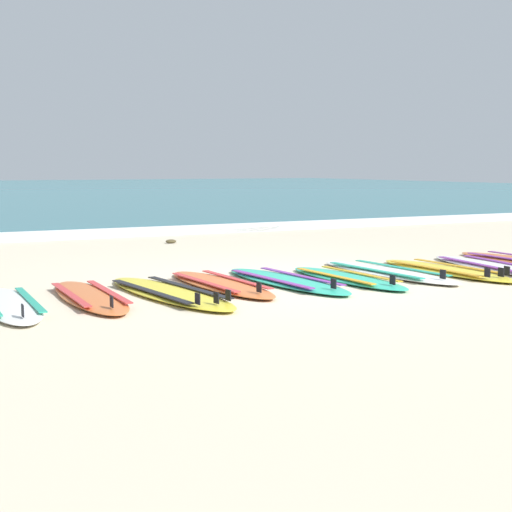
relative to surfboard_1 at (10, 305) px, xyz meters
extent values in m
plane|color=beige|center=(3.46, 0.14, -0.04)|extent=(80.00, 80.00, 0.00)
cube|color=white|center=(3.46, 7.11, 0.02)|extent=(80.00, 0.96, 0.11)
ellipsoid|color=white|center=(0.00, 0.00, 0.00)|extent=(0.56, 2.15, 0.07)
cube|color=teal|center=(0.19, 0.00, 0.04)|extent=(0.09, 1.50, 0.01)
cube|color=black|center=(-0.01, -0.83, 0.09)|extent=(0.01, 0.09, 0.11)
ellipsoid|color=orange|center=(0.82, 0.11, 0.00)|extent=(0.57, 2.23, 0.07)
cube|color=#D13838|center=(0.62, 0.11, 0.04)|extent=(0.09, 1.56, 0.01)
cube|color=#D13838|center=(1.02, 0.11, 0.04)|extent=(0.09, 1.56, 0.01)
cube|color=black|center=(0.81, -0.76, 0.09)|extent=(0.01, 0.09, 0.11)
ellipsoid|color=yellow|center=(1.64, -0.04, 0.00)|extent=(0.96, 2.59, 0.07)
cube|color=black|center=(1.42, -0.07, 0.04)|extent=(0.32, 1.77, 0.01)
cube|color=black|center=(1.87, -0.01, 0.04)|extent=(0.32, 1.77, 0.01)
cube|color=black|center=(1.77, -1.02, 0.09)|extent=(0.02, 0.09, 0.11)
cube|color=black|center=(1.59, -0.99, 0.09)|extent=(0.02, 0.09, 0.11)
cube|color=black|center=(1.94, -0.94, 0.09)|extent=(0.02, 0.09, 0.11)
ellipsoid|color=orange|center=(2.38, 0.25, 0.00)|extent=(0.71, 2.32, 0.07)
cube|color=#D13838|center=(2.17, 0.24, 0.04)|extent=(0.18, 1.60, 0.01)
cube|color=#D13838|center=(2.58, 0.26, 0.04)|extent=(0.18, 1.60, 0.01)
cube|color=black|center=(2.43, -0.64, 0.09)|extent=(0.02, 0.09, 0.11)
ellipsoid|color=#2DB793|center=(3.17, 0.13, 0.00)|extent=(0.81, 2.43, 0.07)
cube|color=purple|center=(2.96, 0.11, 0.04)|extent=(0.23, 1.67, 0.01)
cube|color=purple|center=(3.39, 0.15, 0.04)|extent=(0.23, 1.67, 0.01)
cube|color=black|center=(3.26, -0.80, 0.09)|extent=(0.02, 0.09, 0.11)
ellipsoid|color=#2DB793|center=(3.95, -0.02, 0.00)|extent=(0.67, 2.19, 0.07)
cube|color=gold|center=(3.75, -0.04, 0.04)|extent=(0.17, 1.51, 0.01)
cube|color=gold|center=(4.14, -0.01, 0.04)|extent=(0.17, 1.51, 0.01)
cube|color=black|center=(4.00, -0.87, 0.09)|extent=(0.02, 0.09, 0.11)
ellipsoid|color=white|center=(4.71, 0.17, 0.00)|extent=(0.83, 2.52, 0.07)
cube|color=teal|center=(4.49, 0.16, 0.04)|extent=(0.23, 1.74, 0.01)
cube|color=teal|center=(4.93, 0.19, 0.04)|extent=(0.23, 1.74, 0.01)
cube|color=black|center=(4.79, -0.79, 0.09)|extent=(0.02, 0.09, 0.11)
ellipsoid|color=yellow|center=(5.50, -0.04, 0.00)|extent=(0.68, 2.41, 0.07)
cube|color=gold|center=(5.28, -0.05, 0.04)|extent=(0.14, 1.67, 0.01)
cube|color=gold|center=(5.71, -0.03, 0.04)|extent=(0.14, 1.67, 0.01)
cube|color=black|center=(5.53, -0.97, 0.09)|extent=(0.02, 0.09, 0.11)
cube|color=black|center=(5.36, -0.92, 0.09)|extent=(0.02, 0.09, 0.11)
cube|color=black|center=(5.69, -0.91, 0.09)|extent=(0.02, 0.09, 0.11)
ellipsoid|color=white|center=(6.30, -0.01, 0.00)|extent=(0.87, 2.47, 0.07)
cube|color=purple|center=(6.09, 0.01, 0.04)|extent=(0.27, 1.69, 0.01)
cube|color=purple|center=(6.52, -0.04, 0.04)|extent=(0.27, 1.69, 0.01)
cube|color=purple|center=(6.91, 0.23, 0.04)|extent=(0.10, 1.63, 0.01)
ellipsoid|color=#4C4228|center=(3.57, 5.14, 0.00)|extent=(0.20, 0.16, 0.07)
camera|label=1|loc=(-1.04, -7.44, 1.35)|focal=51.55mm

